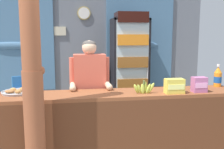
% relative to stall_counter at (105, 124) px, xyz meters
% --- Properties ---
extents(ground_plane, '(7.35, 7.35, 0.00)m').
position_rel_stall_counter_xyz_m(ground_plane, '(-0.13, 0.89, -0.56)').
color(ground_plane, gray).
extents(back_wall_curtained, '(5.20, 0.22, 2.50)m').
position_rel_stall_counter_xyz_m(back_wall_curtained, '(-0.16, 2.63, 0.73)').
color(back_wall_curtained, slate).
rests_on(back_wall_curtained, ground).
extents(stall_counter, '(3.32, 0.50, 0.91)m').
position_rel_stall_counter_xyz_m(stall_counter, '(0.00, 0.00, 0.00)').
color(stall_counter, brown).
rests_on(stall_counter, ground).
extents(timber_post, '(0.22, 0.20, 2.50)m').
position_rel_stall_counter_xyz_m(timber_post, '(-0.74, -0.32, 0.64)').
color(timber_post, '#995133').
rests_on(timber_post, ground).
extents(drink_fridge, '(0.70, 0.62, 2.02)m').
position_rel_stall_counter_xyz_m(drink_fridge, '(0.77, 2.08, 0.54)').
color(drink_fridge, black).
rests_on(drink_fridge, ground).
extents(bottle_shelf_rack, '(0.48, 0.28, 1.11)m').
position_rel_stall_counter_xyz_m(bottle_shelf_rack, '(0.05, 2.35, 0.02)').
color(bottle_shelf_rack, brown).
rests_on(bottle_shelf_rack, ground).
extents(plastic_lawn_chair, '(0.58, 0.58, 0.86)m').
position_rel_stall_counter_xyz_m(plastic_lawn_chair, '(-1.19, 1.87, -0.07)').
color(plastic_lawn_chair, '#3884D6').
rests_on(plastic_lawn_chair, ground).
extents(shopkeeper, '(0.53, 0.42, 1.52)m').
position_rel_stall_counter_xyz_m(shopkeeper, '(-0.14, 0.51, 0.40)').
color(shopkeeper, '#28282D').
rests_on(shopkeeper, ground).
extents(soda_bottle_orange_soda, '(0.10, 0.10, 0.30)m').
position_rel_stall_counter_xyz_m(soda_bottle_orange_soda, '(1.55, 0.26, 0.48)').
color(soda_bottle_orange_soda, orange).
rests_on(soda_bottle_orange_soda, stall_counter).
extents(snack_box_instant_noodle, '(0.22, 0.12, 0.17)m').
position_rel_stall_counter_xyz_m(snack_box_instant_noodle, '(0.82, -0.04, 0.44)').
color(snack_box_instant_noodle, '#EAD14C').
rests_on(snack_box_instant_noodle, stall_counter).
extents(snack_box_wafer, '(0.17, 0.12, 0.18)m').
position_rel_stall_counter_xyz_m(snack_box_wafer, '(1.14, -0.02, 0.44)').
color(snack_box_wafer, '#B76699').
rests_on(snack_box_wafer, stall_counter).
extents(pastry_tray, '(0.37, 0.37, 0.07)m').
position_rel_stall_counter_xyz_m(pastry_tray, '(-1.00, 0.25, 0.37)').
color(pastry_tray, '#BCBCC1').
rests_on(pastry_tray, stall_counter).
extents(banana_bunch, '(0.27, 0.06, 0.16)m').
position_rel_stall_counter_xyz_m(banana_bunch, '(0.47, 0.01, 0.41)').
color(banana_bunch, '#B7C647').
rests_on(banana_bunch, stall_counter).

